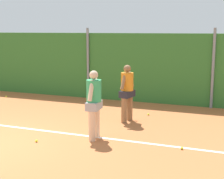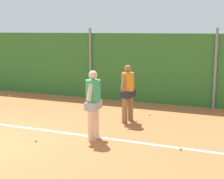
% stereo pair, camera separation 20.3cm
% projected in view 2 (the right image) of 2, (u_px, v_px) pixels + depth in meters
% --- Properties ---
extents(ground_plane, '(25.58, 25.58, 0.00)m').
position_uv_depth(ground_plane, '(29.00, 125.00, 9.77)').
color(ground_plane, '#B76638').
extents(hedge_fence_backdrop, '(16.62, 0.25, 2.61)m').
position_uv_depth(hedge_fence_backdrop, '(92.00, 66.00, 13.51)').
color(hedge_fence_backdrop, '#33702D').
rests_on(hedge_fence_backdrop, ground_plane).
extents(fence_post_center, '(0.10, 0.10, 2.81)m').
position_uv_depth(fence_post_center, '(90.00, 64.00, 13.33)').
color(fence_post_center, gray).
rests_on(fence_post_center, ground_plane).
extents(fence_post_right, '(0.10, 0.10, 2.81)m').
position_uv_depth(fence_post_right, '(215.00, 69.00, 11.55)').
color(fence_post_right, gray).
rests_on(fence_post_right, ground_plane).
extents(court_baseline_paint, '(12.15, 0.10, 0.01)m').
position_uv_depth(court_baseline_paint, '(23.00, 127.00, 9.52)').
color(court_baseline_paint, white).
rests_on(court_baseline_paint, ground_plane).
extents(player_foreground_near, '(0.38, 0.80, 1.76)m').
position_uv_depth(player_foreground_near, '(93.00, 101.00, 8.39)').
color(player_foreground_near, beige).
rests_on(player_foreground_near, ground_plane).
extents(player_midcourt, '(0.40, 0.79, 1.72)m').
position_uv_depth(player_midcourt, '(128.00, 90.00, 9.97)').
color(player_midcourt, '#8C603D').
rests_on(player_midcourt, ground_plane).
extents(tennis_ball_3, '(0.07, 0.07, 0.07)m').
position_uv_depth(tennis_ball_3, '(9.00, 96.00, 13.83)').
color(tennis_ball_3, '#CCDB33').
rests_on(tennis_ball_3, ground_plane).
extents(tennis_ball_5, '(0.07, 0.07, 0.07)m').
position_uv_depth(tennis_ball_5, '(181.00, 149.00, 7.73)').
color(tennis_ball_5, '#CCDB33').
rests_on(tennis_ball_5, ground_plane).
extents(tennis_ball_7, '(0.07, 0.07, 0.07)m').
position_uv_depth(tennis_ball_7, '(150.00, 115.00, 10.83)').
color(tennis_ball_7, '#CCDB33').
rests_on(tennis_ball_7, ground_plane).
extents(tennis_ball_9, '(0.07, 0.07, 0.07)m').
position_uv_depth(tennis_ball_9, '(36.00, 140.00, 8.32)').
color(tennis_ball_9, '#CCDB33').
rests_on(tennis_ball_9, ground_plane).
extents(tennis_ball_10, '(0.07, 0.07, 0.07)m').
position_uv_depth(tennis_ball_10, '(92.00, 106.00, 12.01)').
color(tennis_ball_10, '#CCDB33').
rests_on(tennis_ball_10, ground_plane).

